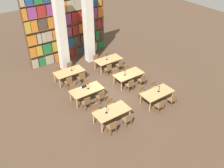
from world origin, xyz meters
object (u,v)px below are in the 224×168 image
at_px(chair_17, 59,72).
at_px(chair_18, 81,78).
at_px(chair_6, 172,99).
at_px(chair_15, 128,70).
at_px(chair_7, 154,87).
at_px(chair_1, 96,111).
at_px(laptop, 84,87).
at_px(reading_table_1, 157,93).
at_px(chair_20, 108,69).
at_px(chair_13, 116,74).
at_px(pillar_center, 88,23).
at_px(reading_table_0, 112,112).
at_px(desk_lamp_1, 159,88).
at_px(chair_9, 74,90).
at_px(chair_12, 130,85).
at_px(chair_16, 69,82).
at_px(reading_table_4, 69,72).
at_px(chair_3, 111,104).
at_px(desk_lamp_2, 88,85).
at_px(reading_table_3, 129,75).
at_px(chair_21, 97,60).
at_px(desk_lamp_3, 125,72).
at_px(desk_lamp_5, 107,56).
at_px(chair_22, 120,65).
at_px(chair_5, 142,92).
at_px(reading_table_2, 87,91).
at_px(pillar_left, 61,30).
at_px(chair_8, 86,102).
at_px(chair_4, 160,106).
at_px(chair_23, 108,57).
at_px(desk_lamp_0, 106,108).
at_px(chair_0, 112,127).
at_px(chair_10, 101,97).
at_px(chair_14, 142,80).
at_px(reading_table_5, 108,60).
at_px(chair_2, 128,119).

height_order(chair_17, chair_18, same).
xyz_separation_m(chair_6, chair_15, (-0.10, 4.18, 0.00)).
distance_m(chair_7, chair_18, 4.86).
bearing_deg(chair_1, laptop, -100.44).
height_order(reading_table_1, chair_20, chair_20).
bearing_deg(chair_13, pillar_center, -90.58).
distance_m(reading_table_0, desk_lamp_1, 3.33).
xyz_separation_m(chair_9, chair_13, (3.19, -0.03, 0.00)).
bearing_deg(reading_table_1, reading_table_0, 177.47).
distance_m(chair_12, chair_16, 3.98).
bearing_deg(laptop, reading_table_4, -93.36).
height_order(chair_3, reading_table_4, chair_3).
bearing_deg(chair_15, desk_lamp_2, 11.55).
height_order(chair_7, reading_table_3, chair_7).
bearing_deg(chair_3, reading_table_3, -147.00).
height_order(pillar_center, chair_1, pillar_center).
bearing_deg(laptop, chair_21, -133.24).
xyz_separation_m(chair_6, desk_lamp_3, (-0.93, 3.42, 0.52)).
distance_m(chair_6, desk_lamp_5, 5.94).
height_order(chair_13, chair_22, same).
distance_m(reading_table_0, chair_20, 4.87).
height_order(desk_lamp_1, chair_12, desk_lamp_1).
relative_size(chair_5, desk_lamp_1, 2.06).
xyz_separation_m(desk_lamp_1, reading_table_2, (-3.43, 2.63, -0.36)).
distance_m(pillar_left, chair_12, 6.04).
distance_m(pillar_left, chair_8, 5.73).
bearing_deg(reading_table_1, pillar_left, 111.53).
distance_m(chair_9, chair_16, 0.96).
relative_size(chair_4, chair_23, 1.00).
relative_size(desk_lamp_0, reading_table_1, 0.24).
bearing_deg(chair_0, desk_lamp_0, 75.83).
bearing_deg(reading_table_4, chair_3, -83.21).
xyz_separation_m(chair_16, chair_21, (3.04, 1.47, 0.00)).
relative_size(chair_1, chair_12, 1.00).
relative_size(chair_10, chair_17, 1.00).
bearing_deg(chair_13, laptop, 9.38).
distance_m(chair_14, reading_table_5, 3.27).
bearing_deg(desk_lamp_0, chair_16, 92.13).
distance_m(chair_2, chair_10, 2.50).
relative_size(chair_15, reading_table_5, 0.44).
bearing_deg(chair_14, reading_table_2, 167.83).
bearing_deg(reading_table_0, reading_table_3, 38.76).
bearing_deg(desk_lamp_1, chair_12, 111.64).
distance_m(pillar_left, chair_9, 4.43).
bearing_deg(chair_0, desk_lamp_5, 58.50).
bearing_deg(pillar_center, chair_14, -78.90).
height_order(pillar_center, chair_14, pillar_center).
bearing_deg(chair_7, chair_12, -43.23).
relative_size(chair_5, chair_12, 1.00).
bearing_deg(chair_1, reading_table_1, 166.12).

